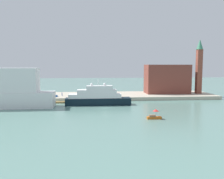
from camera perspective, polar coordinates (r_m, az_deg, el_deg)
ground at (r=89.27m, az=-1.57°, el=-4.43°), size 400.00×400.00×0.00m
quay_dock at (r=116.67m, az=-2.46°, el=-1.56°), size 110.00×23.79×1.58m
large_yacht at (r=95.36m, az=-3.54°, el=-1.89°), size 26.03×4.94×10.74m
small_motorboat at (r=72.28m, az=10.14°, el=-6.11°), size 4.36×1.78×2.97m
work_barge at (r=102.48m, az=-12.52°, el=-3.00°), size 6.11×1.67×0.73m
harbor_building at (r=124.39m, az=13.08°, el=2.49°), size 21.93×10.03×14.53m
bell_tower at (r=127.19m, az=20.19°, el=5.72°), size 3.31×3.31×27.03m
parked_car at (r=111.06m, az=-13.97°, el=-1.41°), size 3.96×1.76×1.37m
person_figure at (r=113.55m, az=-11.91°, el=-1.08°), size 0.36×0.36×1.75m
mooring_bollard at (r=106.88m, az=0.94°, el=-1.62°), size 0.43×0.43×0.79m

